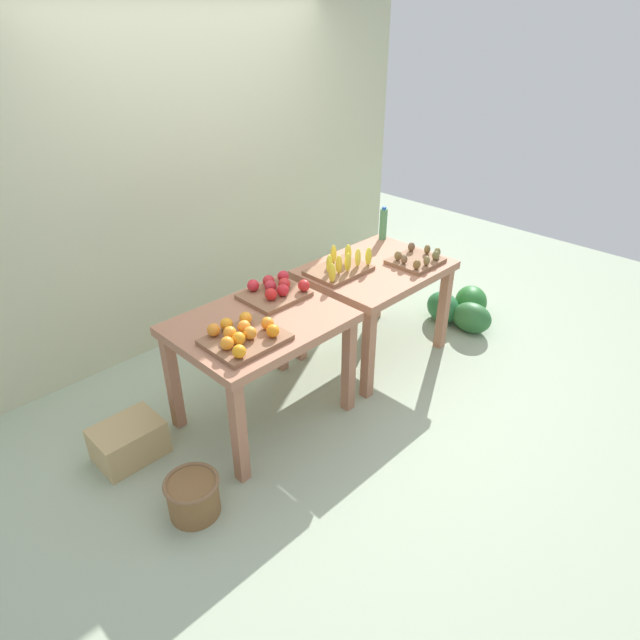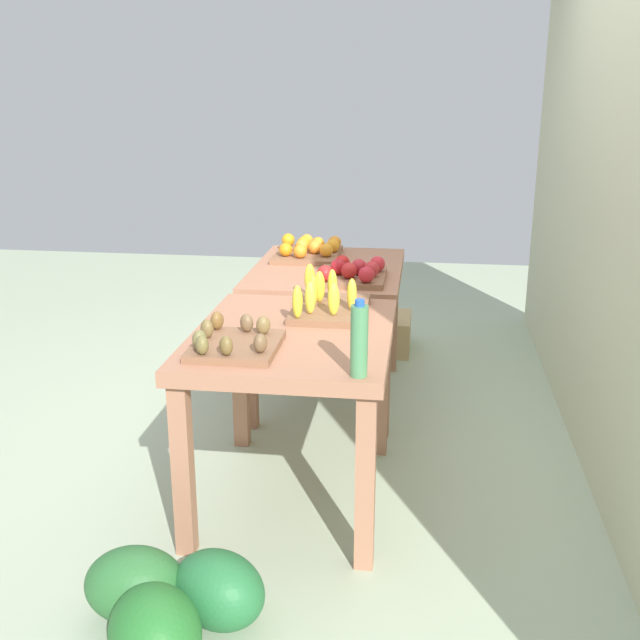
{
  "view_description": "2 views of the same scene",
  "coord_description": "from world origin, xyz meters",
  "px_view_note": "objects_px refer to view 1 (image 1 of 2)",
  "views": [
    {
      "loc": [
        -2.35,
        -2.3,
        2.43
      ],
      "look_at": [
        -0.03,
        -0.0,
        0.54
      ],
      "focal_mm": 30.56,
      "sensor_mm": 36.0,
      "label": 1
    },
    {
      "loc": [
        3.49,
        0.51,
        1.74
      ],
      "look_at": [
        -0.08,
        0.02,
        0.6
      ],
      "focal_mm": 43.21,
      "sensor_mm": 36.0,
      "label": 2
    }
  ],
  "objects_px": {
    "display_table_left": "(260,335)",
    "cardboard_produce_box": "(129,441)",
    "display_table_right": "(375,280)",
    "apple_bin": "(276,290)",
    "banana_crate": "(341,267)",
    "kiwi_bin": "(417,259)",
    "orange_bin": "(243,336)",
    "watermelon_pile": "(462,308)",
    "wicker_basket": "(193,496)",
    "water_bottle": "(383,224)"
  },
  "relations": [
    {
      "from": "kiwi_bin",
      "to": "orange_bin",
      "type": "bearing_deg",
      "value": 178.34
    },
    {
      "from": "apple_bin",
      "to": "banana_crate",
      "type": "distance_m",
      "value": 0.57
    },
    {
      "from": "banana_crate",
      "to": "kiwi_bin",
      "type": "distance_m",
      "value": 0.6
    },
    {
      "from": "cardboard_produce_box",
      "to": "apple_bin",
      "type": "bearing_deg",
      "value": -6.96
    },
    {
      "from": "orange_bin",
      "to": "banana_crate",
      "type": "xyz_separation_m",
      "value": [
        1.08,
        0.24,
        0.0
      ]
    },
    {
      "from": "display_table_right",
      "to": "kiwi_bin",
      "type": "relative_size",
      "value": 2.84
    },
    {
      "from": "display_table_right",
      "to": "orange_bin",
      "type": "xyz_separation_m",
      "value": [
        -1.35,
        -0.14,
        0.15
      ]
    },
    {
      "from": "water_bottle",
      "to": "watermelon_pile",
      "type": "height_order",
      "value": "water_bottle"
    },
    {
      "from": "display_table_right",
      "to": "wicker_basket",
      "type": "xyz_separation_m",
      "value": [
        -1.92,
        -0.35,
        -0.52
      ]
    },
    {
      "from": "orange_bin",
      "to": "kiwi_bin",
      "type": "distance_m",
      "value": 1.6
    },
    {
      "from": "banana_crate",
      "to": "wicker_basket",
      "type": "height_order",
      "value": "banana_crate"
    },
    {
      "from": "display_table_left",
      "to": "kiwi_bin",
      "type": "xyz_separation_m",
      "value": [
        1.37,
        -0.18,
        0.14
      ]
    },
    {
      "from": "display_table_left",
      "to": "orange_bin",
      "type": "distance_m",
      "value": 0.31
    },
    {
      "from": "orange_bin",
      "to": "cardboard_produce_box",
      "type": "bearing_deg",
      "value": 144.27
    },
    {
      "from": "banana_crate",
      "to": "water_bottle",
      "type": "height_order",
      "value": "water_bottle"
    },
    {
      "from": "cardboard_produce_box",
      "to": "banana_crate",
      "type": "bearing_deg",
      "value": -6.58
    },
    {
      "from": "orange_bin",
      "to": "watermelon_pile",
      "type": "relative_size",
      "value": 0.66
    },
    {
      "from": "display_table_right",
      "to": "orange_bin",
      "type": "distance_m",
      "value": 1.36
    },
    {
      "from": "banana_crate",
      "to": "watermelon_pile",
      "type": "xyz_separation_m",
      "value": [
        1.2,
        -0.36,
        -0.67
      ]
    },
    {
      "from": "display_table_left",
      "to": "apple_bin",
      "type": "height_order",
      "value": "apple_bin"
    },
    {
      "from": "display_table_right",
      "to": "wicker_basket",
      "type": "distance_m",
      "value": 2.02
    },
    {
      "from": "banana_crate",
      "to": "wicker_basket",
      "type": "distance_m",
      "value": 1.84
    },
    {
      "from": "apple_bin",
      "to": "watermelon_pile",
      "type": "relative_size",
      "value": 0.62
    },
    {
      "from": "display_table_left",
      "to": "cardboard_produce_box",
      "type": "distance_m",
      "value": 1.03
    },
    {
      "from": "apple_bin",
      "to": "banana_crate",
      "type": "relative_size",
      "value": 0.93
    },
    {
      "from": "apple_bin",
      "to": "kiwi_bin",
      "type": "xyz_separation_m",
      "value": [
        1.09,
        -0.35,
        -0.01
      ]
    },
    {
      "from": "banana_crate",
      "to": "kiwi_bin",
      "type": "xyz_separation_m",
      "value": [
        0.52,
        -0.29,
        -0.01
      ]
    },
    {
      "from": "banana_crate",
      "to": "cardboard_produce_box",
      "type": "distance_m",
      "value": 1.83
    },
    {
      "from": "banana_crate",
      "to": "kiwi_bin",
      "type": "height_order",
      "value": "banana_crate"
    },
    {
      "from": "display_table_left",
      "to": "banana_crate",
      "type": "height_order",
      "value": "banana_crate"
    },
    {
      "from": "water_bottle",
      "to": "watermelon_pile",
      "type": "bearing_deg",
      "value": -49.5
    },
    {
      "from": "orange_bin",
      "to": "wicker_basket",
      "type": "xyz_separation_m",
      "value": [
        -0.57,
        -0.21,
        -0.68
      ]
    },
    {
      "from": "display_table_left",
      "to": "water_bottle",
      "type": "relative_size",
      "value": 3.79
    },
    {
      "from": "orange_bin",
      "to": "banana_crate",
      "type": "relative_size",
      "value": 0.98
    },
    {
      "from": "apple_bin",
      "to": "kiwi_bin",
      "type": "height_order",
      "value": "apple_bin"
    },
    {
      "from": "watermelon_pile",
      "to": "display_table_right",
      "type": "bearing_deg",
      "value": 165.02
    },
    {
      "from": "apple_bin",
      "to": "display_table_left",
      "type": "bearing_deg",
      "value": -149.69
    },
    {
      "from": "display_table_right",
      "to": "cardboard_produce_box",
      "type": "bearing_deg",
      "value": 171.27
    },
    {
      "from": "cardboard_produce_box",
      "to": "display_table_right",
      "type": "bearing_deg",
      "value": -8.73
    },
    {
      "from": "orange_bin",
      "to": "watermelon_pile",
      "type": "bearing_deg",
      "value": -2.86
    },
    {
      "from": "apple_bin",
      "to": "wicker_basket",
      "type": "bearing_deg",
      "value": -154.58
    },
    {
      "from": "display_table_right",
      "to": "water_bottle",
      "type": "bearing_deg",
      "value": 34.07
    },
    {
      "from": "display_table_left",
      "to": "banana_crate",
      "type": "distance_m",
      "value": 0.87
    },
    {
      "from": "watermelon_pile",
      "to": "cardboard_produce_box",
      "type": "height_order",
      "value": "watermelon_pile"
    },
    {
      "from": "display_table_right",
      "to": "kiwi_bin",
      "type": "height_order",
      "value": "kiwi_bin"
    },
    {
      "from": "display_table_right",
      "to": "apple_bin",
      "type": "xyz_separation_m",
      "value": [
        -0.84,
        0.16,
        0.15
      ]
    },
    {
      "from": "banana_crate",
      "to": "kiwi_bin",
      "type": "bearing_deg",
      "value": -28.9
    },
    {
      "from": "display_table_right",
      "to": "water_bottle",
      "type": "distance_m",
      "value": 0.6
    },
    {
      "from": "display_table_right",
      "to": "kiwi_bin",
      "type": "xyz_separation_m",
      "value": [
        0.25,
        -0.18,
        0.14
      ]
    },
    {
      "from": "display_table_left",
      "to": "apple_bin",
      "type": "xyz_separation_m",
      "value": [
        0.28,
        0.16,
        0.15
      ]
    }
  ]
}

